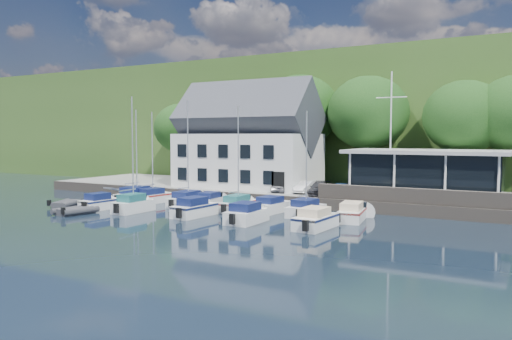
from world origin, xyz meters
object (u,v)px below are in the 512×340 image
object	(u,v)px
boat_r1_5	(271,204)
dinghy_0	(66,203)
boat_r2_1	(133,155)
boat_r2_4	(316,218)
boat_r1_7	(353,211)
car_silver	(281,185)
boat_r1_2	(188,159)
boat_r2_3	(247,212)
boat_r2_0	(100,201)
flagpole	(391,136)
car_white	(306,187)
car_blue	(340,189)
harbor_building	(248,145)
boat_r1_0	(137,154)
club_pavilion	(426,174)
boat_r2_2	(194,207)
boat_r1_6	(306,162)
boat_r1_1	(152,157)
boat_r1_3	(210,199)
car_dgrey	(319,188)
boat_r1_4	(238,161)
dinghy_1	(75,210)

from	to	relation	value
boat_r1_5	dinghy_0	bearing A→B (deg)	-155.28
boat_r2_1	boat_r2_4	size ratio (longest dim) A/B	1.68
boat_r1_5	boat_r1_7	size ratio (longest dim) A/B	0.89
boat_r2_1	dinghy_0	world-z (taller)	boat_r2_1
boat_r2_1	dinghy_0	xyz separation A→B (m)	(-7.42, -0.55, -4.35)
car_silver	boat_r1_2	size ratio (longest dim) A/B	0.42
boat_r2_1	boat_r2_3	xyz separation A→B (m)	(10.70, 0.18, -3.95)
boat_r1_7	boat_r2_0	xyz separation A→B (m)	(-20.73, -5.16, 0.02)
flagpole	dinghy_0	size ratio (longest dim) A/B	3.41
car_white	boat_r2_1	size ratio (longest dim) A/B	0.36
car_blue	boat_r1_2	world-z (taller)	boat_r1_2
car_blue	boat_r1_7	size ratio (longest dim) A/B	0.58
harbor_building	flagpole	world-z (taller)	flagpole
car_blue	boat_r1_2	bearing A→B (deg)	-154.38
boat_r1_2	boat_r1_7	size ratio (longest dim) A/B	1.40
boat_r1_0	boat_r2_0	xyz separation A→B (m)	(0.42, -5.14, -3.90)
club_pavilion	car_white	distance (m)	10.63
boat_r2_0	boat_r2_2	world-z (taller)	boat_r2_2
club_pavilion	boat_r2_3	world-z (taller)	club_pavilion
car_white	boat_r1_2	xyz separation A→B (m)	(-8.62, -6.62, 2.70)
boat_r2_0	boat_r1_5	bearing A→B (deg)	27.79
boat_r1_6	boat_r2_0	xyz separation A→B (m)	(-16.99, -5.08, -3.58)
boat_r1_1	boat_r1_5	distance (m)	12.95
boat_r1_1	boat_r1_3	world-z (taller)	boat_r1_1
club_pavilion	car_dgrey	xyz separation A→B (m)	(-8.73, -2.74, -1.48)
boat_r2_0	boat_r2_2	size ratio (longest dim) A/B	0.84
boat_r2_4	boat_r1_1	bearing A→B (deg)	169.78
boat_r1_3	car_silver	bearing A→B (deg)	48.80
boat_r1_2	boat_r2_3	world-z (taller)	boat_r1_2
boat_r1_7	boat_r2_1	bearing A→B (deg)	-172.26
harbor_building	dinghy_0	bearing A→B (deg)	-124.75
boat_r1_2	boat_r2_4	world-z (taller)	boat_r1_2
boat_r1_4	boat_r2_0	world-z (taller)	boat_r1_4
boat_r2_0	boat_r2_4	distance (m)	19.57
car_white	boat_r1_1	world-z (taller)	boat_r1_1
dinghy_1	car_blue	bearing A→B (deg)	51.39
boat_r2_1	boat_r2_2	size ratio (longest dim) A/B	1.63
car_white	boat_r1_7	size ratio (longest dim) A/B	0.55
boat_r1_1	boat_r2_2	distance (m)	9.96
boat_r1_1	dinghy_0	xyz separation A→B (m)	(-5.02, -5.78, -3.94)
club_pavilion	boat_r2_4	size ratio (longest dim) A/B	2.35
car_white	boat_r2_2	distance (m)	12.03
harbor_building	boat_r1_0	world-z (taller)	harbor_building
boat_r1_2	boat_r1_4	bearing A→B (deg)	-4.56
boat_r2_0	boat_r2_1	bearing A→B (deg)	9.29
boat_r1_5	boat_r2_4	xyz separation A→B (m)	(5.91, -4.93, 0.06)
boat_r2_1	boat_r2_3	size ratio (longest dim) A/B	1.80
car_blue	boat_r1_5	distance (m)	6.96
car_white	dinghy_1	bearing A→B (deg)	-129.97
car_white	boat_r2_2	xyz separation A→B (m)	(-4.76, -11.02, -0.78)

